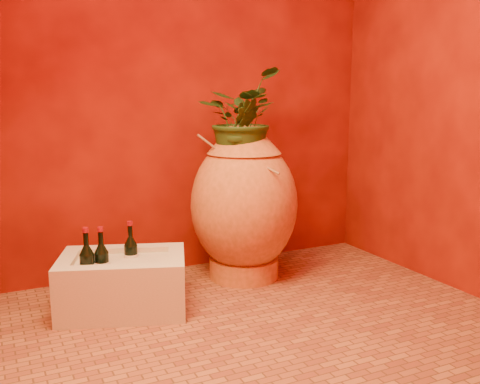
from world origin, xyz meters
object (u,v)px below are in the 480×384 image
wine_bottle_a (102,265)px  wine_bottle_c (87,267)px  wine_bottle_b (131,256)px  wall_tap (229,138)px  amphora (244,204)px  stone_basin (123,284)px

wine_bottle_a → wine_bottle_c: 0.08m
wine_bottle_b → wall_tap: size_ratio=1.90×
amphora → wine_bottle_a: bearing=-166.4°
wine_bottle_c → wall_tap: bearing=26.1°
wine_bottle_b → wine_bottle_a: bearing=-155.7°
wine_bottle_a → wall_tap: (0.95, 0.49, 0.58)m
wine_bottle_c → wall_tap: 1.28m
wine_bottle_b → wall_tap: wall_tap is taller
amphora → wall_tap: bearing=85.4°
stone_basin → wine_bottle_c: (-0.19, -0.04, 0.14)m
wall_tap → stone_basin: bearing=-151.0°
wine_bottle_b → wine_bottle_c: (-0.25, -0.09, 0.00)m
stone_basin → wine_bottle_c: wine_bottle_c is taller
wine_bottle_c → wall_tap: size_ratio=1.98×
wall_tap → wine_bottle_b: bearing=-151.9°
stone_basin → wine_bottle_c: bearing=-168.4°
amphora → wall_tap: size_ratio=5.90×
amphora → wine_bottle_b: (-0.75, -0.15, -0.20)m
wall_tap → amphora: bearing=-94.6°
wine_bottle_c → wall_tap: wall_tap is taller
wine_bottle_a → wine_bottle_b: (0.17, 0.08, -0.00)m
stone_basin → wine_bottle_a: size_ratio=2.45×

